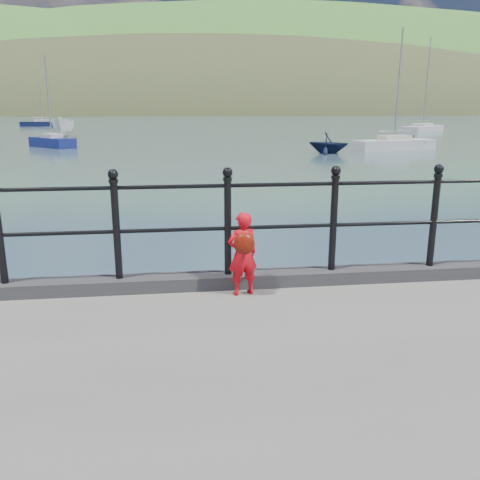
{
  "coord_description": "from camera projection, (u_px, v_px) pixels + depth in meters",
  "views": [
    {
      "loc": [
        0.04,
        -5.56,
        2.98
      ],
      "look_at": [
        0.73,
        -0.2,
        1.55
      ],
      "focal_mm": 38.0,
      "sensor_mm": 36.0,
      "label": 1
    }
  ],
  "objects": [
    {
      "name": "ground",
      "position": [
        178.0,
        363.0,
        6.08
      ],
      "size": [
        600.0,
        600.0,
        0.0
      ],
      "primitive_type": "plane",
      "color": "#2D4251",
      "rests_on": "ground"
    },
    {
      "name": "kerb",
      "position": [
        175.0,
        282.0,
        5.66
      ],
      "size": [
        60.0,
        0.3,
        0.15
      ],
      "primitive_type": "cube",
      "color": "#28282B",
      "rests_on": "quay"
    },
    {
      "name": "railing",
      "position": [
        173.0,
        217.0,
        5.47
      ],
      "size": [
        18.11,
        0.11,
        1.2
      ],
      "color": "black",
      "rests_on": "kerb"
    },
    {
      "name": "far_shore",
      "position": [
        254.0,
        160.0,
        246.14
      ],
      "size": [
        830.0,
        200.0,
        156.0
      ],
      "color": "#333A21",
      "rests_on": "ground"
    },
    {
      "name": "child",
      "position": [
        243.0,
        253.0,
        5.39
      ],
      "size": [
        0.37,
        0.33,
        0.91
      ],
      "rotation": [
        0.0,
        0.0,
        3.39
      ],
      "color": "red",
      "rests_on": "quay"
    },
    {
      "name": "launch_blue",
      "position": [
        406.0,
        141.0,
        37.31
      ],
      "size": [
        3.88,
        4.97,
        0.94
      ],
      "primitive_type": "imported",
      "rotation": [
        0.0,
        0.0,
        0.15
      ],
      "color": "navy",
      "rests_on": "ground"
    },
    {
      "name": "launch_white",
      "position": [
        64.0,
        127.0,
        50.26
      ],
      "size": [
        2.05,
        5.05,
        1.93
      ],
      "primitive_type": "imported",
      "rotation": [
        0.0,
        0.0,
        0.03
      ],
      "color": "white",
      "rests_on": "ground"
    },
    {
      "name": "launch_navy",
      "position": [
        328.0,
        143.0,
        32.61
      ],
      "size": [
        3.4,
        3.31,
        1.36
      ],
      "primitive_type": "imported",
      "rotation": [
        0.0,
        0.0,
        0.96
      ],
      "color": "#0E1633",
      "rests_on": "ground"
    },
    {
      "name": "sailboat_far",
      "position": [
        423.0,
        129.0,
        59.85
      ],
      "size": [
        7.11,
        6.58,
        10.71
      ],
      "rotation": [
        0.0,
        0.0,
        0.72
      ],
      "color": "beige",
      "rests_on": "ground"
    },
    {
      "name": "sailboat_left",
      "position": [
        42.0,
        124.0,
        76.41
      ],
      "size": [
        6.14,
        1.97,
        8.69
      ],
      "rotation": [
        0.0,
        0.0,
        -0.01
      ],
      "color": "black",
      "rests_on": "ground"
    },
    {
      "name": "sailboat_port",
      "position": [
        52.0,
        143.0,
        37.72
      ],
      "size": [
        4.0,
        4.27,
        6.67
      ],
      "rotation": [
        0.0,
        0.0,
        -0.85
      ],
      "color": "navy",
      "rests_on": "ground"
    },
    {
      "name": "sailboat_near",
      "position": [
        394.0,
        145.0,
        35.36
      ],
      "size": [
        6.14,
        3.02,
        8.18
      ],
      "rotation": [
        0.0,
        0.0,
        0.24
      ],
      "color": "beige",
      "rests_on": "ground"
    }
  ]
}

